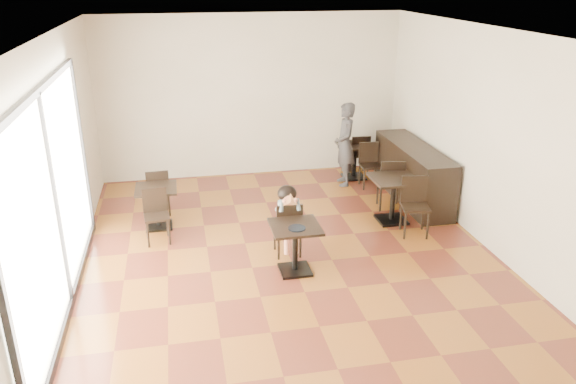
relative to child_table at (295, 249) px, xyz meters
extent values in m
cube|color=brown|center=(0.01, 0.21, -0.35)|extent=(6.00, 8.00, 0.01)
cube|color=silver|center=(0.01, 0.21, 2.85)|extent=(6.00, 8.00, 0.01)
cube|color=silver|center=(0.01, 4.21, 1.25)|extent=(6.00, 0.01, 3.20)
cube|color=silver|center=(0.01, -3.79, 1.25)|extent=(6.00, 0.01, 3.20)
cube|color=silver|center=(-2.99, 0.21, 1.25)|extent=(0.01, 8.00, 3.20)
cube|color=silver|center=(3.01, 0.21, 1.25)|extent=(0.01, 8.00, 3.20)
cube|color=white|center=(-2.96, -0.29, 1.05)|extent=(0.04, 4.50, 2.60)
cylinder|color=black|center=(0.00, -0.10, 0.36)|extent=(0.24, 0.24, 0.01)
imported|color=#38373C|center=(1.67, 3.22, 0.46)|extent=(0.42, 0.61, 1.62)
cube|color=black|center=(2.66, 2.21, 0.15)|extent=(0.60, 2.40, 1.00)
camera|label=1|loc=(-1.46, -6.75, 3.56)|focal=35.00mm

